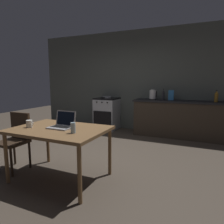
# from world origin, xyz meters

# --- Properties ---
(ground_plane) EXTENTS (12.00, 12.00, 0.00)m
(ground_plane) POSITION_xyz_m (0.00, 0.00, 0.00)
(ground_plane) COLOR #473D33
(back_wall) EXTENTS (6.40, 0.10, 2.74)m
(back_wall) POSITION_xyz_m (0.30, 2.62, 1.37)
(back_wall) COLOR #515651
(back_wall) RESTS_ON ground_plane
(kitchen_counter) EXTENTS (2.16, 0.64, 0.90)m
(kitchen_counter) POSITION_xyz_m (1.33, 2.27, 0.45)
(kitchen_counter) COLOR #382D23
(kitchen_counter) RESTS_ON ground_plane
(stove_oven) EXTENTS (0.60, 0.62, 0.90)m
(stove_oven) POSITION_xyz_m (-0.61, 2.27, 0.45)
(stove_oven) COLOR #B7BABF
(stove_oven) RESTS_ON ground_plane
(dining_table) EXTENTS (1.28, 0.92, 0.73)m
(dining_table) POSITION_xyz_m (0.09, -0.71, 0.67)
(dining_table) COLOR brown
(dining_table) RESTS_ON ground_plane
(chair) EXTENTS (0.40, 0.40, 0.88)m
(chair) POSITION_xyz_m (-0.76, -0.71, 0.51)
(chair) COLOR #2D2116
(chair) RESTS_ON ground_plane
(laptop) EXTENTS (0.32, 0.27, 0.22)m
(laptop) POSITION_xyz_m (0.10, -0.66, 0.78)
(laptop) COLOR #99999E
(laptop) RESTS_ON dining_table
(electric_kettle) EXTENTS (0.19, 0.17, 0.25)m
(electric_kettle) POSITION_xyz_m (0.69, 2.27, 1.02)
(electric_kettle) COLOR black
(electric_kettle) RESTS_ON kitchen_counter
(bottle) EXTENTS (0.08, 0.08, 0.27)m
(bottle) POSITION_xyz_m (2.14, 2.22, 1.03)
(bottle) COLOR #8C601E
(bottle) RESTS_ON kitchen_counter
(frying_pan) EXTENTS (0.27, 0.44, 0.05)m
(frying_pan) POSITION_xyz_m (-0.61, 2.24, 0.93)
(frying_pan) COLOR gray
(frying_pan) RESTS_ON stove_oven
(coffee_mug) EXTENTS (0.12, 0.08, 0.10)m
(coffee_mug) POSITION_xyz_m (-0.33, -0.83, 0.78)
(coffee_mug) COLOR silver
(coffee_mug) RESTS_ON dining_table
(drinking_glass) EXTENTS (0.06, 0.06, 0.13)m
(drinking_glass) POSITION_xyz_m (0.41, -0.84, 0.80)
(drinking_glass) COLOR #99B7C6
(drinking_glass) RESTS_ON dining_table
(cereal_box) EXTENTS (0.13, 0.05, 0.25)m
(cereal_box) POSITION_xyz_m (1.14, 2.29, 1.02)
(cereal_box) COLOR #3372B2
(cereal_box) RESTS_ON kitchen_counter
(bottle_b) EXTENTS (0.07, 0.07, 0.27)m
(bottle_b) POSITION_xyz_m (0.94, 2.35, 1.03)
(bottle_b) COLOR #2D2D33
(bottle_b) RESTS_ON kitchen_counter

